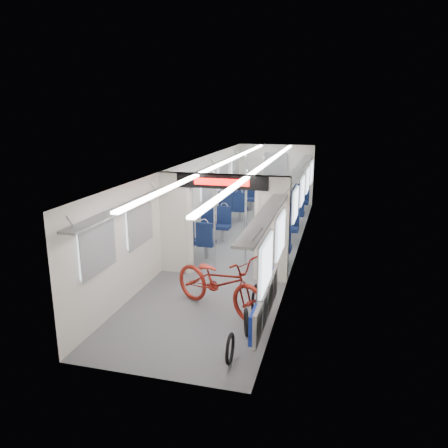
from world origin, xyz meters
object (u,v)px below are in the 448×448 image
object	(u,v)px
stanchion_near_right	(246,218)
seat_bay_near_left	(207,229)
flip_bench	(265,302)
stanchion_far_left	(246,192)
stanchion_near_left	(215,221)
bike_hoop_b	(246,324)
seat_bay_far_right	(293,203)
bike_hoop_a	(230,350)
stanchion_far_right	(262,196)
bicycle	(220,282)
bike_hoop_c	(255,300)
seat_bay_far_left	(239,199)
seat_bay_near_right	(277,231)

from	to	relation	value
stanchion_near_right	seat_bay_near_left	bearing A→B (deg)	142.99
flip_bench	stanchion_far_left	world-z (taller)	stanchion_far_left
stanchion_near_left	stanchion_far_left	xyz separation A→B (m)	(-0.07, 3.71, 0.00)
bike_hoop_b	seat_bay_near_left	world-z (taller)	seat_bay_near_left
seat_bay_far_right	bike_hoop_a	bearing A→B (deg)	-89.53
stanchion_far_right	bicycle	bearing A→B (deg)	-88.42
bike_hoop_b	stanchion_near_right	world-z (taller)	stanchion_near_right
bicycle	flip_bench	distance (m)	1.16
flip_bench	bike_hoop_a	xyz separation A→B (m)	(-0.35, -0.98, -0.37)
seat_bay_far_right	stanchion_far_left	size ratio (longest dim) A/B	0.98
bicycle	seat_bay_near_left	bearing A→B (deg)	47.74
bike_hoop_c	stanchion_near_right	bearing A→B (deg)	106.11
bicycle	seat_bay_far_left	bearing A→B (deg)	37.16
seat_bay_near_right	bicycle	bearing A→B (deg)	-98.32
stanchion_near_right	stanchion_far_right	world-z (taller)	same
bike_hoop_a	stanchion_near_left	world-z (taller)	stanchion_near_left
bicycle	stanchion_near_right	world-z (taller)	stanchion_near_right
seat_bay_near_left	bike_hoop_c	bearing A→B (deg)	-59.89
seat_bay_near_right	stanchion_far_left	size ratio (longest dim) A/B	0.96
seat_bay_far_left	stanchion_near_left	xyz separation A→B (m)	(0.63, -5.34, 0.60)
seat_bay_near_left	seat_bay_far_left	bearing A→B (deg)	90.00
flip_bench	stanchion_near_right	distance (m)	3.43
bike_hoop_a	seat_bay_near_right	bearing A→B (deg)	90.79
flip_bench	seat_bay_near_right	size ratio (longest dim) A/B	0.96
bike_hoop_a	bike_hoop_b	xyz separation A→B (m)	(0.06, 0.87, -0.00)
bike_hoop_c	seat_bay_far_right	size ratio (longest dim) A/B	0.24
bike_hoop_b	stanchion_near_left	distance (m)	3.33
stanchion_near_left	stanchion_far_left	distance (m)	3.71
bike_hoop_b	seat_bay_near_left	size ratio (longest dim) A/B	0.24
seat_bay_far_left	stanchion_far_right	world-z (taller)	stanchion_far_right
stanchion_near_left	stanchion_far_left	world-z (taller)	same
bike_hoop_a	seat_bay_near_left	bearing A→B (deg)	110.61
flip_bench	seat_bay_near_right	distance (m)	4.35
seat_bay_near_right	stanchion_near_left	distance (m)	2.08
bike_hoop_c	stanchion_near_right	size ratio (longest dim) A/B	0.23
seat_bay_near_right	stanchion_far_left	world-z (taller)	stanchion_far_left
seat_bay_near_left	seat_bay_far_right	size ratio (longest dim) A/B	0.88
bike_hoop_c	seat_bay_far_left	bearing A→B (deg)	105.11
bicycle	stanchion_far_left	size ratio (longest dim) A/B	0.93
bike_hoop_c	stanchion_far_right	bearing A→B (deg)	98.71
flip_bench	bike_hoop_c	size ratio (longest dim) A/B	3.96
stanchion_near_right	stanchion_far_right	distance (m)	2.72
bicycle	stanchion_near_right	bearing A→B (deg)	28.40
seat_bay_near_right	stanchion_near_right	xyz separation A→B (m)	(-0.60, -1.10, 0.59)
flip_bench	seat_bay_near_left	distance (m)	4.77
flip_bench	seat_bay_far_left	bearing A→B (deg)	105.76
seat_bay_near_left	seat_bay_near_right	xyz separation A→B (m)	(1.87, 0.15, 0.03)
seat_bay_near_left	seat_bay_far_left	world-z (taller)	seat_bay_far_left
seat_bay_near_right	stanchion_far_right	xyz separation A→B (m)	(-0.68, 1.62, 0.59)
bike_hoop_c	seat_bay_far_left	world-z (taller)	seat_bay_far_left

